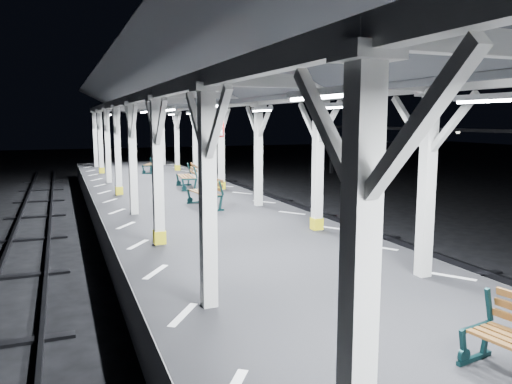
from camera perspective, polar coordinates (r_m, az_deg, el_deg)
ground at (r=10.55m, az=2.33°, el=-12.85°), size 120.00×120.00×0.00m
platform at (r=10.38m, az=2.34°, el=-10.28°), size 6.00×50.00×1.00m
hazard_stripes_left at (r=9.54m, az=-11.39°, el=-8.94°), size 1.00×48.00×0.01m
hazard_stripes_right at (r=11.41m, az=13.75°, el=-6.16°), size 1.00×48.00×0.01m
track_left at (r=9.79m, az=-26.62°, el=-15.00°), size 2.20×60.00×0.16m
track_right at (r=13.25m, az=22.77°, el=-8.70°), size 2.20×60.00×0.16m
canopy at (r=9.85m, az=2.53°, el=12.67°), size 5.40×49.00×4.65m
bench_mid at (r=16.13m, az=-5.57°, el=0.08°), size 0.79×1.81×0.96m
bench_far at (r=20.65m, az=-7.67°, el=1.88°), size 0.85×1.87×0.98m
bench_extra at (r=27.12m, az=-11.69°, el=3.19°), size 1.20×1.73×0.88m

